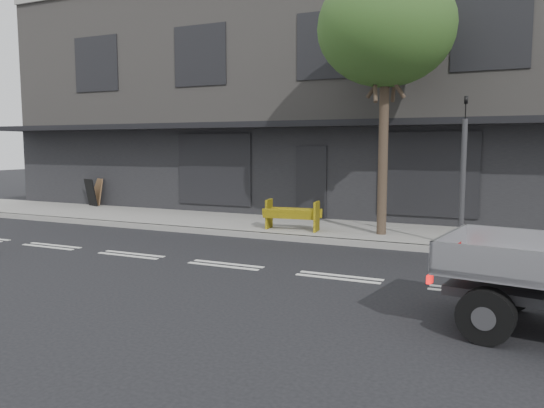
{
  "coord_description": "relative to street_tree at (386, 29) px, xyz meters",
  "views": [
    {
      "loc": [
        5.26,
        -9.18,
        2.43
      ],
      "look_at": [
        0.81,
        0.5,
        1.24
      ],
      "focal_mm": 35.0,
      "sensor_mm": 36.0,
      "label": 1
    }
  ],
  "objects": [
    {
      "name": "kerb",
      "position": [
        -2.2,
        -1.1,
        -5.2
      ],
      "size": [
        32.0,
        0.2,
        0.15
      ],
      "primitive_type": "cube",
      "color": "gray",
      "rests_on": "ground"
    },
    {
      "name": "street_tree",
      "position": [
        0.0,
        0.0,
        0.0
      ],
      "size": [
        3.4,
        3.4,
        6.74
      ],
      "color": "#382B21",
      "rests_on": "ground"
    },
    {
      "name": "sidewalk",
      "position": [
        -2.2,
        0.5,
        -5.2
      ],
      "size": [
        32.0,
        3.2,
        0.15
      ],
      "primitive_type": "cube",
      "color": "gray",
      "rests_on": "ground"
    },
    {
      "name": "ground",
      "position": [
        -2.2,
        -4.2,
        -5.28
      ],
      "size": [
        80.0,
        80.0,
        0.0
      ],
      "primitive_type": "plane",
      "color": "black",
      "rests_on": "ground"
    },
    {
      "name": "sandwich_board",
      "position": [
        -11.32,
        1.68,
        -4.62
      ],
      "size": [
        0.76,
        0.63,
        1.02
      ],
      "primitive_type": null,
      "rotation": [
        0.0,
        0.0,
        -0.37
      ],
      "color": "black",
      "rests_on": "sidewalk"
    },
    {
      "name": "traffic_light_pole",
      "position": [
        2.0,
        -0.85,
        -3.63
      ],
      "size": [
        0.12,
        0.12,
        3.5
      ],
      "color": "#2D2D30",
      "rests_on": "ground"
    },
    {
      "name": "construction_barrier",
      "position": [
        -2.35,
        -0.52,
        -4.71
      ],
      "size": [
        1.54,
        0.76,
        0.83
      ],
      "primitive_type": null,
      "rotation": [
        0.0,
        0.0,
        0.11
      ],
      "color": "yellow",
      "rests_on": "sidewalk"
    },
    {
      "name": "building_main",
      "position": [
        -2.2,
        7.1,
        -1.28
      ],
      "size": [
        26.0,
        10.0,
        8.0
      ],
      "primitive_type": "cube",
      "color": "slate",
      "rests_on": "ground"
    }
  ]
}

